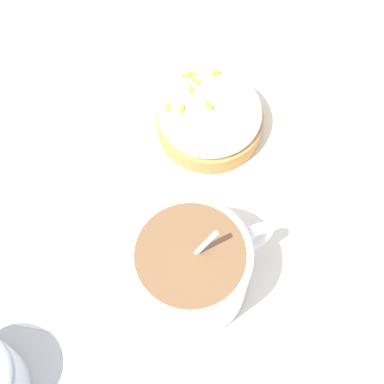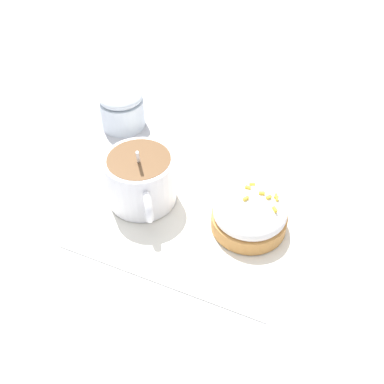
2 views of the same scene
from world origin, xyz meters
name	(u,v)px [view 2 (image 2 of 2)]	position (x,y,z in m)	size (l,w,h in m)	color
ground_plane	(196,211)	(0.00, 0.00, 0.00)	(3.00, 3.00, 0.00)	#B2B2B7
paper_napkin	(196,210)	(0.00, 0.00, 0.00)	(0.26, 0.24, 0.00)	white
coffee_cup	(141,178)	(-0.07, -0.01, 0.04)	(0.09, 0.10, 0.10)	white
frosted_pastry	(249,216)	(0.07, 0.00, 0.02)	(0.09, 0.09, 0.05)	#C18442
sugar_bowl	(122,108)	(-0.18, 0.13, 0.03)	(0.07, 0.07, 0.06)	silver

